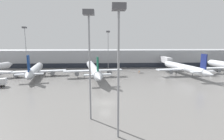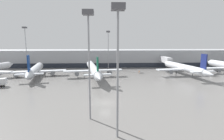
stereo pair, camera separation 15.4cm
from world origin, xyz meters
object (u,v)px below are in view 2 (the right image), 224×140
Objects in this scene: parked_jet_4 at (35,70)px; apron_light_mast_7 at (118,35)px; apron_light_mast_2 at (89,35)px; apron_light_mast_6 at (25,36)px; traffic_cone_2 at (91,73)px; parked_jet_2 at (184,68)px; traffic_cone_1 at (139,71)px; parked_jet_0 at (93,69)px; apron_light_mast_4 at (108,39)px.

apron_light_mast_7 is at bearing -159.59° from parked_jet_4.
apron_light_mast_6 is at bearing 121.19° from apron_light_mast_2.
parked_jet_2 is at bearing -9.13° from traffic_cone_2.
parked_jet_2 reaches higher than traffic_cone_1.
apron_light_mast_6 reaches higher than apron_light_mast_2.
parked_jet_2 is (36.10, 0.83, 0.11)m from parked_jet_0.
apron_light_mast_6 reaches higher than parked_jet_2.
apron_light_mast_6 is at bearing 176.73° from apron_light_mast_4.
parked_jet_0 is 7.47m from traffic_cone_2.
apron_light_mast_6 is (-36.33, 60.02, 1.48)m from apron_light_mast_2.
parked_jet_0 is 2.11× the size of apron_light_mast_7.
apron_light_mast_4 is (6.23, 20.43, 11.70)m from parked_jet_0.
apron_light_mast_2 is 0.99× the size of apron_light_mast_4.
parked_jet_0 is 49.35× the size of traffic_cone_2.
parked_jet_0 is 24.35m from apron_light_mast_4.
parked_jet_0 is 2.06× the size of apron_light_mast_4.
apron_light_mast_4 is (7.52, 13.59, 14.42)m from traffic_cone_2.
apron_light_mast_7 is (29.04, -45.56, 11.96)m from parked_jet_4.
parked_jet_0 is 36.11m from parked_jet_2.
parked_jet_4 is 41.32× the size of traffic_cone_2.
apron_light_mast_7 is at bearing -81.73° from traffic_cone_2.
apron_light_mast_7 is (7.30, -50.22, 14.10)m from traffic_cone_2.
parked_jet_0 reaches higher than traffic_cone_1.
apron_light_mast_4 is at bearing -26.02° from parked_jet_0.
apron_light_mast_7 is (6.01, -43.39, 11.38)m from parked_jet_0.
apron_light_mast_7 is (-0.22, -63.82, -0.32)m from apron_light_mast_4.
apron_light_mast_6 is (-70.78, 21.94, 12.94)m from parked_jet_2.
apron_light_mast_6 is (-40.91, 2.34, 1.34)m from apron_light_mast_4.
parked_jet_4 is 55.34m from apron_light_mast_7.
apron_light_mast_4 reaches higher than traffic_cone_2.
traffic_cone_2 is at bearing 1.64° from parked_jet_0.
apron_light_mast_2 is (-34.45, -38.09, 11.46)m from parked_jet_2.
apron_light_mast_4 reaches higher than apron_light_mast_7.
apron_light_mast_6 is at bearing 167.62° from traffic_cone_1.
traffic_cone_1 is at bearing 50.39° from parked_jet_2.
apron_light_mast_7 reaches higher than parked_jet_0.
parked_jet_2 is 54.66m from apron_light_mast_7.
apron_light_mast_6 is 77.68m from apron_light_mast_7.
parked_jet_2 is at bearing 55.77° from apron_light_mast_7.
parked_jet_0 is at bearing 83.39° from parked_jet_2.
traffic_cone_2 is 0.04× the size of apron_light_mast_7.
apron_light_mast_2 is at bearing 129.95° from parked_jet_2.
apron_light_mast_6 is (-33.39, 15.93, 15.76)m from traffic_cone_2.
parked_jet_2 is at bearing 47.87° from apron_light_mast_2.
parked_jet_4 is 44.86× the size of traffic_cone_1.
apron_light_mast_2 is 57.87m from apron_light_mast_4.
parked_jet_2 is 1.00× the size of parked_jet_4.
parked_jet_2 is 1.74× the size of apron_light_mast_2.
parked_jet_0 is at bearing -79.31° from traffic_cone_2.
traffic_cone_1 is at bearing 69.07° from apron_light_mast_2.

